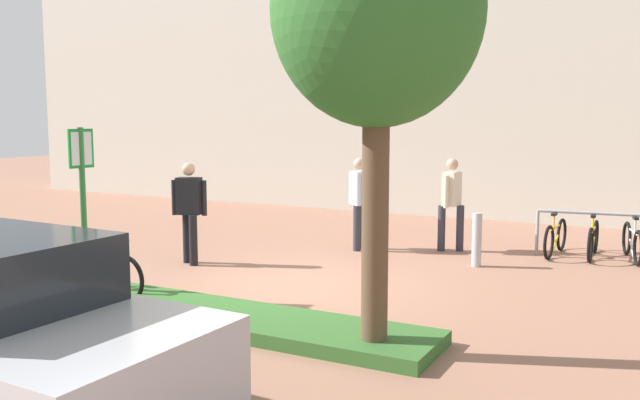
% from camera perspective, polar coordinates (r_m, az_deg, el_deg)
% --- Properties ---
extents(ground_plane, '(60.00, 60.00, 0.00)m').
position_cam_1_polar(ground_plane, '(10.12, -2.64, -7.29)').
color(ground_plane, '#936651').
extents(building_facade, '(28.00, 1.20, 10.00)m').
position_cam_1_polar(building_facade, '(17.81, 11.71, 14.97)').
color(building_facade, beige).
rests_on(building_facade, ground).
extents(planter_strip, '(7.00, 1.10, 0.16)m').
position_cam_1_polar(planter_strip, '(9.00, -12.35, -8.75)').
color(planter_strip, '#336028').
rests_on(planter_strip, ground).
extents(tree_sidewalk, '(2.14, 2.14, 4.73)m').
position_cam_1_polar(tree_sidewalk, '(7.11, 4.76, 15.15)').
color(tree_sidewalk, brown).
rests_on(tree_sidewalk, ground).
extents(parking_sign_post, '(0.10, 0.36, 2.35)m').
position_cam_1_polar(parking_sign_post, '(9.71, -19.07, 0.94)').
color(parking_sign_post, '#2D7238').
rests_on(parking_sign_post, ground).
extents(bike_at_sign, '(1.68, 0.42, 0.86)m').
position_cam_1_polar(bike_at_sign, '(9.97, -17.88, -5.79)').
color(bike_at_sign, black).
rests_on(bike_at_sign, ground).
extents(bike_rack_cluster, '(3.18, 1.77, 0.83)m').
position_cam_1_polar(bike_rack_cluster, '(13.07, 24.46, -3.10)').
color(bike_rack_cluster, '#99999E').
rests_on(bike_rack_cluster, ground).
extents(bollard_steel, '(0.16, 0.16, 0.90)m').
position_cam_1_polar(bollard_steel, '(11.71, 12.86, -3.23)').
color(bollard_steel, '#ADADB2').
rests_on(bollard_steel, ground).
extents(person_shirt_white, '(0.47, 0.45, 1.72)m').
position_cam_1_polar(person_shirt_white, '(12.78, 3.25, 0.21)').
color(person_shirt_white, '#2D2D38').
rests_on(person_shirt_white, ground).
extents(person_suited_dark, '(0.58, 0.36, 1.72)m').
position_cam_1_polar(person_suited_dark, '(11.74, -10.77, -0.52)').
color(person_suited_dark, black).
rests_on(person_suited_dark, ground).
extents(person_shirt_blue, '(0.45, 0.61, 1.72)m').
position_cam_1_polar(person_shirt_blue, '(12.87, 10.83, 0.14)').
color(person_shirt_blue, '#2D2D38').
rests_on(person_shirt_blue, ground).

